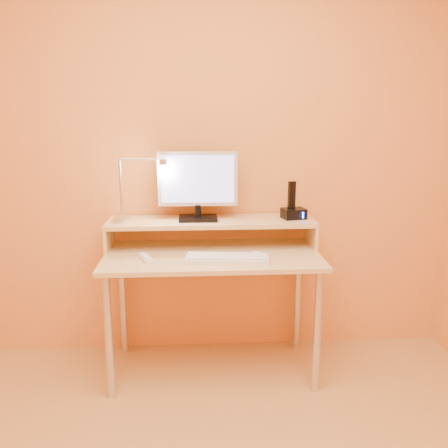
{
  "coord_description": "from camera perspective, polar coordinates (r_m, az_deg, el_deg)",
  "views": [
    {
      "loc": [
        -0.09,
        -1.37,
        1.5
      ],
      "look_at": [
        0.06,
        1.13,
        0.9
      ],
      "focal_mm": 38.27,
      "sensor_mm": 36.0,
      "label": 1
    }
  ],
  "objects": [
    {
      "name": "desk_leg_fl",
      "position": [
        2.62,
        -13.61,
        -13.08
      ],
      "size": [
        0.04,
        0.04,
        0.69
      ],
      "primitive_type": "cylinder",
      "color": "silver",
      "rests_on": "floor"
    },
    {
      "name": "monitor_neck",
      "position": [
        2.76,
        -3.12,
        1.59
      ],
      "size": [
        0.04,
        0.04,
        0.07
      ],
      "primitive_type": "cylinder",
      "color": "black",
      "rests_on": "monitor_foot"
    },
    {
      "name": "keyboard",
      "position": [
        2.54,
        0.35,
        -4.21
      ],
      "size": [
        0.45,
        0.18,
        0.02
      ],
      "primitive_type": "cube",
      "rotation": [
        0.0,
        0.0,
        -0.1
      ],
      "color": "silver",
      "rests_on": "desk_lower"
    },
    {
      "name": "lamp_arm",
      "position": [
        2.7,
        -9.87,
        7.63
      ],
      "size": [
        0.24,
        0.01,
        0.01
      ],
      "primitive_type": "cylinder",
      "rotation": [
        0.0,
        1.57,
        0.0
      ],
      "color": "silver",
      "rests_on": "lamp_post"
    },
    {
      "name": "monitor_screen",
      "position": [
        2.72,
        -3.17,
        5.36
      ],
      "size": [
        0.41,
        0.02,
        0.27
      ],
      "primitive_type": "cube",
      "rotation": [
        0.0,
        0.0,
        -0.03
      ],
      "color": "#A3A6EE",
      "rests_on": "monitor_panel"
    },
    {
      "name": "desk_leg_fr",
      "position": [
        2.65,
        11.08,
        -12.57
      ],
      "size": [
        0.04,
        0.04,
        0.69
      ],
      "primitive_type": "cylinder",
      "color": "silver",
      "rests_on": "floor"
    },
    {
      "name": "wall_back",
      "position": [
        2.89,
        -1.7,
        8.48
      ],
      "size": [
        3.0,
        0.04,
        2.5
      ],
      "primitive_type": "cube",
      "color": "orange",
      "rests_on": "floor"
    },
    {
      "name": "lamp_head",
      "position": [
        2.69,
        -7.3,
        7.38
      ],
      "size": [
        0.04,
        0.04,
        0.03
      ],
      "primitive_type": "cylinder",
      "color": "silver",
      "rests_on": "lamp_arm"
    },
    {
      "name": "lamp_base",
      "position": [
        2.77,
        -12.05,
        0.5
      ],
      "size": [
        0.1,
        0.1,
        0.02
      ],
      "primitive_type": "cylinder",
      "color": "silver",
      "rests_on": "desk_shelf"
    },
    {
      "name": "monitor_back",
      "position": [
        2.76,
        -3.17,
        5.49
      ],
      "size": [
        0.41,
        0.02,
        0.26
      ],
      "primitive_type": "cube",
      "rotation": [
        0.0,
        0.0,
        -0.03
      ],
      "color": "black",
      "rests_on": "monitor_panel"
    },
    {
      "name": "lamp_post",
      "position": [
        2.74,
        -12.23,
        4.12
      ],
      "size": [
        0.01,
        0.01,
        0.33
      ],
      "primitive_type": "cylinder",
      "color": "silver",
      "rests_on": "lamp_base"
    },
    {
      "name": "phone_dock",
      "position": [
        2.83,
        8.32,
        1.26
      ],
      "size": [
        0.15,
        0.13,
        0.06
      ],
      "primitive_type": "cube",
      "rotation": [
        0.0,
        0.0,
        0.23
      ],
      "color": "black",
      "rests_on": "desk_shelf"
    },
    {
      "name": "phone_handset",
      "position": [
        2.8,
        8.1,
        3.45
      ],
      "size": [
        0.04,
        0.03,
        0.16
      ],
      "primitive_type": "cube",
      "rotation": [
        0.0,
        0.0,
        0.23
      ],
      "color": "black",
      "rests_on": "phone_dock"
    },
    {
      "name": "remote_control",
      "position": [
        2.6,
        -9.4,
        -4.01
      ],
      "size": [
        0.1,
        0.16,
        0.02
      ],
      "primitive_type": "cube",
      "rotation": [
        0.0,
        0.0,
        0.4
      ],
      "color": "silver",
      "rests_on": "desk_lower"
    },
    {
      "name": "phone_led",
      "position": [
        2.79,
        9.44,
        1.04
      ],
      "size": [
        0.01,
        0.0,
        0.04
      ],
      "primitive_type": "cube",
      "color": "blue",
      "rests_on": "phone_dock"
    },
    {
      "name": "lamp_bulb",
      "position": [
        2.7,
        -7.29,
        7.04
      ],
      "size": [
        0.03,
        0.03,
        0.0
      ],
      "primitive_type": "cylinder",
      "color": "#FFEAC6",
      "rests_on": "lamp_head"
    },
    {
      "name": "desk_leg_br",
      "position": [
        3.1,
        8.79,
        -8.55
      ],
      "size": [
        0.04,
        0.04,
        0.69
      ],
      "primitive_type": "cylinder",
      "color": "silver",
      "rests_on": "floor"
    },
    {
      "name": "shelf_riser_left",
      "position": [
        2.84,
        -13.53,
        -1.45
      ],
      "size": [
        0.02,
        0.3,
        0.14
      ],
      "primitive_type": "cube",
      "color": "tan",
      "rests_on": "desk_lower"
    },
    {
      "name": "shelf_riser_right",
      "position": [
        2.88,
        10.32,
        -1.11
      ],
      "size": [
        0.02,
        0.3,
        0.14
      ],
      "primitive_type": "cube",
      "color": "tan",
      "rests_on": "desk_lower"
    },
    {
      "name": "monitor_foot",
      "position": [
        2.77,
        -3.11,
        0.7
      ],
      "size": [
        0.22,
        0.16,
        0.02
      ],
      "primitive_type": "cube",
      "color": "black",
      "rests_on": "desk_shelf"
    },
    {
      "name": "desk_leg_bl",
      "position": [
        3.07,
        -11.99,
        -8.92
      ],
      "size": [
        0.04,
        0.04,
        0.69
      ],
      "primitive_type": "cylinder",
      "color": "silver",
      "rests_on": "floor"
    },
    {
      "name": "monitor_panel",
      "position": [
        2.74,
        -3.17,
        5.42
      ],
      "size": [
        0.46,
        0.05,
        0.31
      ],
      "primitive_type": "cube",
      "rotation": [
        0.0,
        0.0,
        -0.03
      ],
      "color": "silver",
      "rests_on": "monitor_neck"
    },
    {
      "name": "mouse",
      "position": [
        2.6,
        4.0,
        -3.66
      ],
      "size": [
        0.09,
        0.11,
        0.03
      ],
      "primitive_type": "ellipsoid",
      "rotation": [
        0.0,
        0.0,
        0.39
      ],
      "color": "white",
      "rests_on": "desk_lower"
    },
    {
      "name": "desk_lower",
      "position": [
        2.68,
        -1.41,
        -3.79
      ],
      "size": [
        1.2,
        0.6,
        0.02
      ],
      "primitive_type": "cube",
      "color": "tan",
      "rests_on": "floor"
    },
    {
      "name": "desk_shelf",
      "position": [
        2.78,
        -1.54,
        0.29
      ],
      "size": [
        1.2,
        0.3,
        0.02
      ],
      "primitive_type": "cube",
      "color": "tan",
      "rests_on": "desk_lower"
    }
  ]
}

